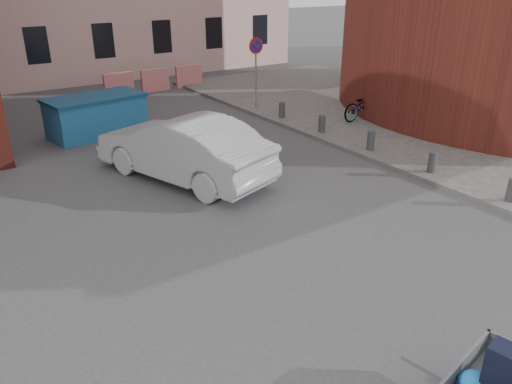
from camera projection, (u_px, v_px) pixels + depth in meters
ground at (273, 263)px, 9.22m from camera, size 120.00×120.00×0.00m
sidewalk at (439, 126)px, 17.35m from camera, size 9.00×24.00×0.12m
no_parking_sign at (256, 58)px, 18.69m from camera, size 0.60×0.09×2.65m
bollards at (371, 141)px, 14.71m from camera, size 0.22×9.02×0.55m
barriers at (155, 80)px, 22.57m from camera, size 4.70×0.18×1.00m
dumpster at (96, 115)px, 16.40m from camera, size 3.28×2.05×1.29m
silver_car at (183, 148)px, 12.76m from camera, size 3.25×5.31×1.65m
bicycle at (363, 105)px, 17.76m from camera, size 2.00×0.82×1.03m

